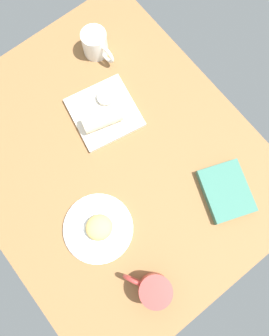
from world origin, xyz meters
TOP-DOWN VIEW (x-y plane):
  - dining_table at (0.00, 0.00)cm, footprint 110.00×90.00cm
  - round_plate at (-16.10, 17.08)cm, footprint 22.00×22.00cm
  - scone_pastry at (-16.36, 16.60)cm, footprint 10.10×10.33cm
  - square_plate at (14.04, -8.00)cm, footprint 24.81×24.81cm
  - sauce_cup at (17.43, -11.38)cm, footprint 5.98×5.98cm
  - breakfast_wrap at (11.33, -5.30)cm, footprint 8.96×14.02cm
  - book_stack at (-32.15, -22.24)cm, footprint 21.54×19.17cm
  - coffee_mug at (34.88, -20.29)cm, footprint 13.92×8.81cm
  - second_mug at (-40.54, 14.80)cm, footprint 14.05×10.07cm

SIDE VIEW (x-z plane):
  - dining_table at x=0.00cm, z-range 0.00..4.00cm
  - round_plate at x=-16.10cm, z-range 4.00..5.40cm
  - square_plate at x=14.04cm, z-range 4.00..5.60cm
  - book_stack at x=-32.15cm, z-range 4.00..7.09cm
  - sauce_cup at x=17.43cm, z-range 5.68..7.70cm
  - scone_pastry at x=-16.36cm, z-range 5.40..9.89cm
  - breakfast_wrap at x=11.33cm, z-range 5.60..11.30cm
  - coffee_mug at x=34.88cm, z-range 4.11..13.78cm
  - second_mug at x=-40.54cm, z-range 4.11..14.49cm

